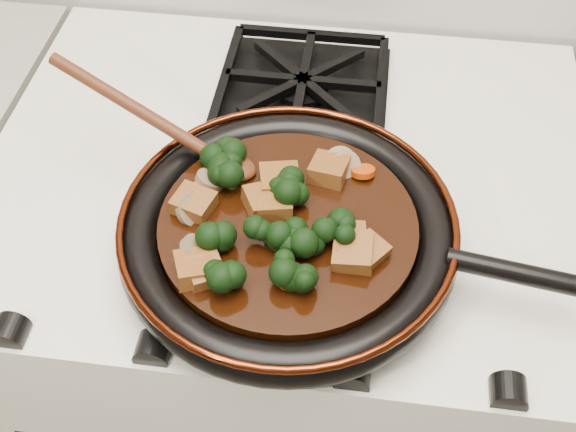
# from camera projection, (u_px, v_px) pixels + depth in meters

# --- Properties ---
(stove) EXTENTS (0.76, 0.60, 0.90)m
(stove) POSITION_uv_depth(u_px,v_px,m) (289.00, 350.00, 1.24)
(stove) COLOR white
(stove) RESTS_ON ground
(burner_grate_front) EXTENTS (0.23, 0.23, 0.03)m
(burner_grate_front) POSITION_uv_depth(u_px,v_px,m) (272.00, 246.00, 0.80)
(burner_grate_front) COLOR black
(burner_grate_front) RESTS_ON stove
(burner_grate_back) EXTENTS (0.23, 0.23, 0.03)m
(burner_grate_back) POSITION_uv_depth(u_px,v_px,m) (303.00, 86.00, 0.98)
(burner_grate_back) COLOR black
(burner_grate_back) RESTS_ON stove
(skillet) EXTENTS (0.49, 0.36, 0.05)m
(skillet) POSITION_uv_depth(u_px,v_px,m) (290.00, 232.00, 0.77)
(skillet) COLOR black
(skillet) RESTS_ON burner_grate_front
(braising_sauce) EXTENTS (0.28, 0.28, 0.02)m
(braising_sauce) POSITION_uv_depth(u_px,v_px,m) (288.00, 229.00, 0.77)
(braising_sauce) COLOR black
(braising_sauce) RESTS_ON skillet
(tofu_cube_0) EXTENTS (0.05, 0.05, 0.03)m
(tofu_cube_0) POSITION_uv_depth(u_px,v_px,m) (280.00, 182.00, 0.79)
(tofu_cube_0) COLOR brown
(tofu_cube_0) RESTS_ON braising_sauce
(tofu_cube_1) EXTENTS (0.05, 0.05, 0.02)m
(tofu_cube_1) POSITION_uv_depth(u_px,v_px,m) (205.00, 272.00, 0.71)
(tofu_cube_1) COLOR brown
(tofu_cube_1) RESTS_ON braising_sauce
(tofu_cube_2) EXTENTS (0.05, 0.05, 0.03)m
(tofu_cube_2) POSITION_uv_depth(u_px,v_px,m) (195.00, 269.00, 0.71)
(tofu_cube_2) COLOR brown
(tofu_cube_2) RESTS_ON braising_sauce
(tofu_cube_3) EXTENTS (0.05, 0.05, 0.02)m
(tofu_cube_3) POSITION_uv_depth(u_px,v_px,m) (368.00, 252.00, 0.73)
(tofu_cube_3) COLOR brown
(tofu_cube_3) RESTS_ON braising_sauce
(tofu_cube_4) EXTENTS (0.04, 0.04, 0.03)m
(tofu_cube_4) POSITION_uv_depth(u_px,v_px,m) (353.00, 254.00, 0.72)
(tofu_cube_4) COLOR brown
(tofu_cube_4) RESTS_ON braising_sauce
(tofu_cube_5) EXTENTS (0.05, 0.05, 0.03)m
(tofu_cube_5) POSITION_uv_depth(u_px,v_px,m) (194.00, 204.00, 0.77)
(tofu_cube_5) COLOR brown
(tofu_cube_5) RESTS_ON braising_sauce
(tofu_cube_6) EXTENTS (0.05, 0.05, 0.03)m
(tofu_cube_6) POSITION_uv_depth(u_px,v_px,m) (273.00, 204.00, 0.77)
(tofu_cube_6) COLOR brown
(tofu_cube_6) RESTS_ON braising_sauce
(tofu_cube_7) EXTENTS (0.05, 0.05, 0.03)m
(tofu_cube_7) POSITION_uv_depth(u_px,v_px,m) (329.00, 170.00, 0.80)
(tofu_cube_7) COLOR brown
(tofu_cube_7) RESTS_ON braising_sauce
(tofu_cube_8) EXTENTS (0.04, 0.04, 0.03)m
(tofu_cube_8) POSITION_uv_depth(u_px,v_px,m) (350.00, 241.00, 0.73)
(tofu_cube_8) COLOR brown
(tofu_cube_8) RESTS_ON braising_sauce
(tofu_cube_9) EXTENTS (0.05, 0.05, 0.03)m
(tofu_cube_9) POSITION_uv_depth(u_px,v_px,m) (264.00, 201.00, 0.77)
(tofu_cube_9) COLOR brown
(tofu_cube_9) RESTS_ON braising_sauce
(broccoli_floret_0) EXTENTS (0.09, 0.08, 0.06)m
(broccoli_floret_0) POSITION_uv_depth(u_px,v_px,m) (212.00, 242.00, 0.73)
(broccoli_floret_0) COLOR black
(broccoli_floret_0) RESTS_ON braising_sauce
(broccoli_floret_1) EXTENTS (0.08, 0.09, 0.08)m
(broccoli_floret_1) POSITION_uv_depth(u_px,v_px,m) (300.00, 243.00, 0.73)
(broccoli_floret_1) COLOR black
(broccoli_floret_1) RESTS_ON braising_sauce
(broccoli_floret_2) EXTENTS (0.07, 0.08, 0.06)m
(broccoli_floret_2) POSITION_uv_depth(u_px,v_px,m) (270.00, 231.00, 0.74)
(broccoli_floret_2) COLOR black
(broccoli_floret_2) RESTS_ON braising_sauce
(broccoli_floret_3) EXTENTS (0.08, 0.09, 0.08)m
(broccoli_floret_3) POSITION_uv_depth(u_px,v_px,m) (226.00, 154.00, 0.81)
(broccoli_floret_3) COLOR black
(broccoli_floret_3) RESTS_ON braising_sauce
(broccoli_floret_4) EXTENTS (0.09, 0.08, 0.08)m
(broccoli_floret_4) POSITION_uv_depth(u_px,v_px,m) (295.00, 274.00, 0.70)
(broccoli_floret_4) COLOR black
(broccoli_floret_4) RESTS_ON braising_sauce
(broccoli_floret_5) EXTENTS (0.09, 0.08, 0.06)m
(broccoli_floret_5) POSITION_uv_depth(u_px,v_px,m) (336.00, 230.00, 0.74)
(broccoli_floret_5) COLOR black
(broccoli_floret_5) RESTS_ON braising_sauce
(broccoli_floret_6) EXTENTS (0.08, 0.07, 0.07)m
(broccoli_floret_6) POSITION_uv_depth(u_px,v_px,m) (291.00, 189.00, 0.78)
(broccoli_floret_6) COLOR black
(broccoli_floret_6) RESTS_ON braising_sauce
(broccoli_floret_7) EXTENTS (0.09, 0.09, 0.07)m
(broccoli_floret_7) POSITION_uv_depth(u_px,v_px,m) (221.00, 276.00, 0.70)
(broccoli_floret_7) COLOR black
(broccoli_floret_7) RESTS_ON braising_sauce
(broccoli_floret_8) EXTENTS (0.09, 0.09, 0.06)m
(broccoli_floret_8) POSITION_uv_depth(u_px,v_px,m) (232.00, 178.00, 0.79)
(broccoli_floret_8) COLOR black
(broccoli_floret_8) RESTS_ON braising_sauce
(broccoli_floret_9) EXTENTS (0.08, 0.09, 0.07)m
(broccoli_floret_9) POSITION_uv_depth(u_px,v_px,m) (235.00, 171.00, 0.79)
(broccoli_floret_9) COLOR black
(broccoli_floret_9) RESTS_ON braising_sauce
(carrot_coin_0) EXTENTS (0.03, 0.03, 0.02)m
(carrot_coin_0) POSITION_uv_depth(u_px,v_px,m) (367.00, 249.00, 0.73)
(carrot_coin_0) COLOR #B53805
(carrot_coin_0) RESTS_ON braising_sauce
(carrot_coin_1) EXTENTS (0.03, 0.03, 0.02)m
(carrot_coin_1) POSITION_uv_depth(u_px,v_px,m) (200.00, 195.00, 0.78)
(carrot_coin_1) COLOR #B53805
(carrot_coin_1) RESTS_ON braising_sauce
(carrot_coin_2) EXTENTS (0.03, 0.03, 0.02)m
(carrot_coin_2) POSITION_uv_depth(u_px,v_px,m) (363.00, 171.00, 0.80)
(carrot_coin_2) COLOR #B53805
(carrot_coin_2) RESTS_ON braising_sauce
(carrot_coin_3) EXTENTS (0.03, 0.03, 0.02)m
(carrot_coin_3) POSITION_uv_depth(u_px,v_px,m) (290.00, 280.00, 0.71)
(carrot_coin_3) COLOR #B53805
(carrot_coin_3) RESTS_ON braising_sauce
(mushroom_slice_0) EXTENTS (0.04, 0.04, 0.03)m
(mushroom_slice_0) POSITION_uv_depth(u_px,v_px,m) (340.00, 162.00, 0.81)
(mushroom_slice_0) COLOR #7F6749
(mushroom_slice_0) RESTS_ON braising_sauce
(mushroom_slice_1) EXTENTS (0.05, 0.05, 0.02)m
(mushroom_slice_1) POSITION_uv_depth(u_px,v_px,m) (210.00, 180.00, 0.79)
(mushroom_slice_1) COLOR #7F6749
(mushroom_slice_1) RESTS_ON braising_sauce
(mushroom_slice_2) EXTENTS (0.04, 0.04, 0.03)m
(mushroom_slice_2) POSITION_uv_depth(u_px,v_px,m) (196.00, 250.00, 0.73)
(mushroom_slice_2) COLOR #7F6749
(mushroom_slice_2) RESTS_ON braising_sauce
(mushroom_slice_3) EXTENTS (0.04, 0.05, 0.03)m
(mushroom_slice_3) POSITION_uv_depth(u_px,v_px,m) (193.00, 209.00, 0.76)
(mushroom_slice_3) COLOR #7F6749
(mushroom_slice_3) RESTS_ON braising_sauce
(mushroom_slice_4) EXTENTS (0.04, 0.04, 0.03)m
(mushroom_slice_4) POSITION_uv_depth(u_px,v_px,m) (346.00, 165.00, 0.81)
(mushroom_slice_4) COLOR #7F6749
(mushroom_slice_4) RESTS_ON braising_sauce
(wooden_spoon) EXTENTS (0.15, 0.07, 0.24)m
(wooden_spoon) POSITION_uv_depth(u_px,v_px,m) (180.00, 136.00, 0.81)
(wooden_spoon) COLOR #4F2410
(wooden_spoon) RESTS_ON braising_sauce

